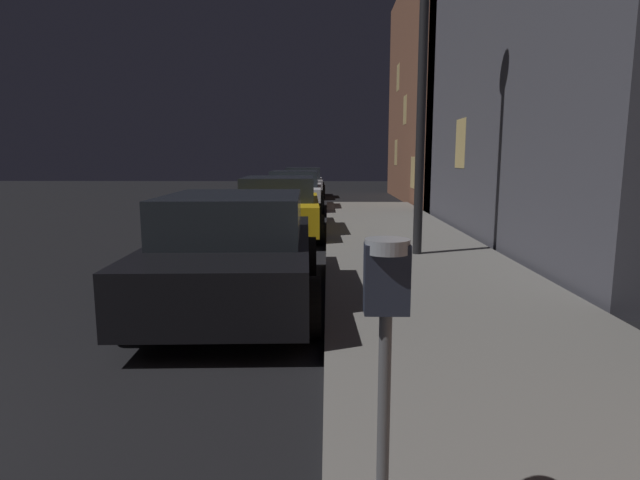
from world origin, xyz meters
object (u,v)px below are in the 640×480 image
Objects in this scene: car_yellow_cab at (279,206)px; parking_meter at (386,317)px; street_lamp at (424,28)px; car_black at (236,250)px; car_silver at (303,183)px; car_white at (295,191)px.

parking_meter is at bearing -82.14° from car_yellow_cab.
street_lamp is at bearing -48.61° from car_yellow_cab.
car_silver is at bearing 90.00° from car_black.
car_white is at bearing 90.02° from car_yellow_cab.
car_black is at bearing -135.27° from street_lamp.
parking_meter is 4.60m from car_black.
car_yellow_cab is at bearing 131.39° from street_lamp.
car_black is at bearing 108.15° from parking_meter.
car_black is 1.06× the size of car_silver.
car_black is at bearing -90.00° from car_yellow_cab.
car_yellow_cab is 12.44m from car_silver.
car_white is at bearing 107.16° from street_lamp.
car_silver is (-1.42, 22.76, -0.50)m from parking_meter.
car_black is 1.00× the size of car_white.
car_white is (-1.43, 16.23, -0.50)m from parking_meter.
parking_meter is 22.81m from car_silver.
car_yellow_cab is 1.11× the size of car_silver.
street_lamp is at bearing -72.84° from car_white.
parking_meter reaches higher than car_white.
car_silver is (0.00, 18.42, -0.01)m from car_black.
car_yellow_cab is 5.91m from car_white.
car_yellow_cab is (-1.42, 10.32, -0.49)m from parking_meter.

